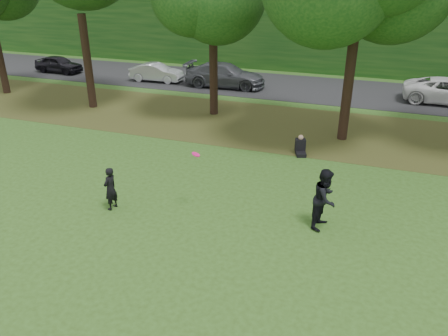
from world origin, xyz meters
name	(u,v)px	position (x,y,z in m)	size (l,w,h in m)	color
ground	(133,284)	(0.00, 0.00, 0.00)	(120.00, 120.00, 0.00)	#2D4A17
leaf_litter	(263,125)	(0.00, 13.00, 0.01)	(60.00, 7.00, 0.01)	#403116
street	(293,87)	(0.00, 21.00, 0.01)	(70.00, 7.00, 0.02)	black
far_hedge	(311,36)	(0.00, 27.00, 2.50)	(70.00, 3.00, 5.00)	#113D12
player_left	(110,189)	(-2.59, 3.13, 0.74)	(0.54, 0.36, 1.49)	black
player_right	(325,199)	(4.17, 4.36, 0.97)	(0.94, 0.73, 1.93)	black
parked_cars	(319,83)	(1.80, 19.72, 0.74)	(37.93, 3.13, 1.54)	black
frisbee	(196,154)	(0.11, 4.01, 1.99)	(0.34, 0.36, 0.17)	#EE1477
seated_person	(300,147)	(2.47, 9.87, 0.31)	(0.63, 0.82, 0.83)	black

